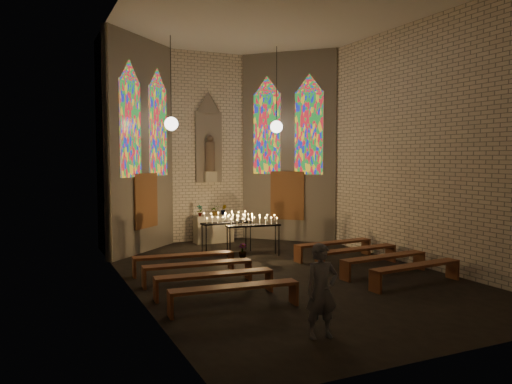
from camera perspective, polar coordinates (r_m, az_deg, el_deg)
floor at (r=13.59m, az=3.05°, el=-9.30°), size 12.00×12.00×0.00m
room at (r=16.30m, az=-2.46°, el=6.07°), size 8.22×12.43×7.00m
altar at (r=18.42m, az=-4.89°, el=-4.21°), size 1.40×0.60×1.00m
flower_vase_left at (r=18.06m, az=-6.44°, el=-2.12°), size 0.24×0.18×0.42m
flower_vase_center at (r=18.29m, az=-4.68°, el=-2.14°), size 0.31×0.27×0.35m
flower_vase_right at (r=18.51m, az=-3.73°, el=-2.02°), size 0.25×0.23×0.37m
aisle_flower_pot at (r=15.64m, az=-1.56°, el=-6.71°), size 0.32×0.32×0.44m
votive_stand_left at (r=16.35m, az=-3.38°, el=-3.20°), size 1.74×0.55×1.26m
votive_stand_right at (r=15.67m, az=-0.31°, el=-3.50°), size 1.75×0.59×1.26m
pew_left_0 at (r=13.67m, az=-8.23°, el=-7.45°), size 2.72×0.60×0.52m
pew_right_0 at (r=15.68m, az=8.85°, el=-5.98°), size 2.72×0.60×0.52m
pew_left_1 at (r=12.55m, az=-6.66°, el=-8.47°), size 2.72×0.60×0.52m
pew_right_1 at (r=14.72m, az=11.45°, el=-6.67°), size 2.72×0.60×0.52m
pew_left_2 at (r=11.45m, az=-4.76°, el=-9.68°), size 2.72×0.60×0.52m
pew_right_2 at (r=13.78m, az=14.42°, el=-7.44°), size 2.72×0.60×0.52m
pew_left_3 at (r=10.36m, az=-2.46°, el=-11.13°), size 2.72×0.60×0.52m
pew_right_3 at (r=12.90m, az=17.82°, el=-8.30°), size 2.72×0.60×0.52m
visitor at (r=8.85m, az=7.51°, el=-11.13°), size 0.64×0.46×1.64m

